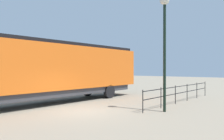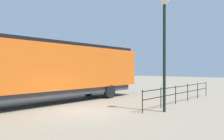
{
  "view_description": "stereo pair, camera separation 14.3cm",
  "coord_description": "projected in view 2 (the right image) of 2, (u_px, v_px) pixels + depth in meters",
  "views": [
    {
      "loc": [
        9.45,
        -8.77,
        2.41
      ],
      "look_at": [
        -0.11,
        2.65,
        2.34
      ],
      "focal_mm": 36.34,
      "sensor_mm": 36.0,
      "label": 1
    },
    {
      "loc": [
        9.55,
        -8.68,
        2.41
      ],
      "look_at": [
        -0.11,
        2.65,
        2.34
      ],
      "focal_mm": 36.34,
      "sensor_mm": 36.0,
      "label": 2
    }
  ],
  "objects": [
    {
      "name": "locomotive",
      "position": [
        44.0,
        69.0,
        15.46
      ],
      "size": [
        2.89,
        18.51,
        4.31
      ],
      "color": "orange",
      "rests_on": "ground_plane"
    },
    {
      "name": "lamp_post",
      "position": [
        164.0,
        28.0,
        12.7
      ],
      "size": [
        0.54,
        0.54,
        6.55
      ],
      "color": "black",
      "rests_on": "ground_plane"
    },
    {
      "name": "platform_fence",
      "position": [
        182.0,
        91.0,
        16.3
      ],
      "size": [
        0.05,
        10.47,
        1.27
      ],
      "color": "black",
      "rests_on": "ground_plane"
    },
    {
      "name": "ground_plane",
      "position": [
        83.0,
        112.0,
        12.81
      ],
      "size": [
        120.0,
        120.0,
        0.0
      ],
      "primitive_type": "plane",
      "color": "gray"
    }
  ]
}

